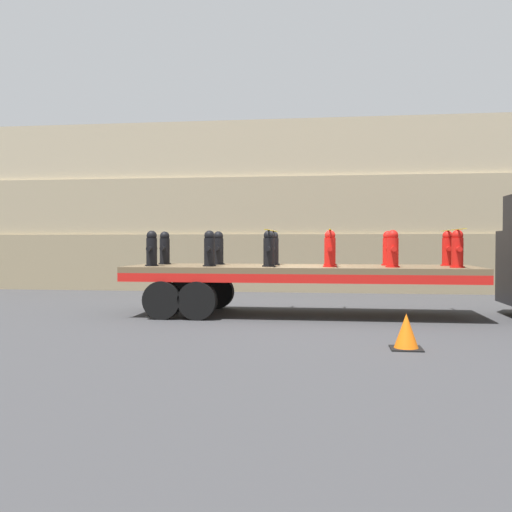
# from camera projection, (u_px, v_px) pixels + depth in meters

# --- Properties ---
(ground_plane) EXTENTS (120.00, 120.00, 0.00)m
(ground_plane) POSITION_uv_depth(u_px,v_px,m) (300.00, 315.00, 13.83)
(ground_plane) COLOR #38383A
(rock_cliff) EXTENTS (60.00, 3.30, 6.18)m
(rock_cliff) POSITION_uv_depth(u_px,v_px,m) (311.00, 208.00, 21.56)
(rock_cliff) COLOR gray
(rock_cliff) RESTS_ON ground_plane
(flatbed_trailer) EXTENTS (8.30, 2.56, 1.20)m
(flatbed_trailer) POSITION_uv_depth(u_px,v_px,m) (275.00, 276.00, 13.89)
(flatbed_trailer) COLOR brown
(flatbed_trailer) RESTS_ON ground_plane
(fire_hydrant_black_near_0) EXTENTS (0.32, 0.54, 0.85)m
(fire_hydrant_black_near_0) POSITION_uv_depth(u_px,v_px,m) (152.00, 249.00, 13.72)
(fire_hydrant_black_near_0) COLOR black
(fire_hydrant_black_near_0) RESTS_ON flatbed_trailer
(fire_hydrant_black_far_0) EXTENTS (0.32, 0.54, 0.85)m
(fire_hydrant_black_far_0) POSITION_uv_depth(u_px,v_px,m) (165.00, 248.00, 14.79)
(fire_hydrant_black_far_0) COLOR black
(fire_hydrant_black_far_0) RESTS_ON flatbed_trailer
(fire_hydrant_black_near_1) EXTENTS (0.32, 0.54, 0.85)m
(fire_hydrant_black_near_1) POSITION_uv_depth(u_px,v_px,m) (209.00, 249.00, 13.53)
(fire_hydrant_black_near_1) COLOR black
(fire_hydrant_black_near_1) RESTS_ON flatbed_trailer
(fire_hydrant_black_far_1) EXTENTS (0.32, 0.54, 0.85)m
(fire_hydrant_black_far_1) POSITION_uv_depth(u_px,v_px,m) (218.00, 248.00, 14.61)
(fire_hydrant_black_far_1) COLOR black
(fire_hydrant_black_far_1) RESTS_ON flatbed_trailer
(fire_hydrant_black_near_2) EXTENTS (0.32, 0.54, 0.85)m
(fire_hydrant_black_near_2) POSITION_uv_depth(u_px,v_px,m) (269.00, 249.00, 13.35)
(fire_hydrant_black_near_2) COLOR black
(fire_hydrant_black_near_2) RESTS_ON flatbed_trailer
(fire_hydrant_black_far_2) EXTENTS (0.32, 0.54, 0.85)m
(fire_hydrant_black_far_2) POSITION_uv_depth(u_px,v_px,m) (273.00, 248.00, 14.42)
(fire_hydrant_black_far_2) COLOR black
(fire_hydrant_black_far_2) RESTS_ON flatbed_trailer
(fire_hydrant_red_near_3) EXTENTS (0.32, 0.54, 0.85)m
(fire_hydrant_red_near_3) POSITION_uv_depth(u_px,v_px,m) (330.00, 249.00, 13.16)
(fire_hydrant_red_near_3) COLOR red
(fire_hydrant_red_near_3) RESTS_ON flatbed_trailer
(fire_hydrant_red_far_3) EXTENTS (0.32, 0.54, 0.85)m
(fire_hydrant_red_far_3) POSITION_uv_depth(u_px,v_px,m) (330.00, 249.00, 14.24)
(fire_hydrant_red_far_3) COLOR red
(fire_hydrant_red_far_3) RESTS_ON flatbed_trailer
(fire_hydrant_red_near_4) EXTENTS (0.32, 0.54, 0.85)m
(fire_hydrant_red_near_4) POSITION_uv_depth(u_px,v_px,m) (393.00, 249.00, 12.98)
(fire_hydrant_red_near_4) COLOR red
(fire_hydrant_red_near_4) RESTS_ON flatbed_trailer
(fire_hydrant_red_far_4) EXTENTS (0.32, 0.54, 0.85)m
(fire_hydrant_red_far_4) POSITION_uv_depth(u_px,v_px,m) (388.00, 249.00, 14.05)
(fire_hydrant_red_far_4) COLOR red
(fire_hydrant_red_far_4) RESTS_ON flatbed_trailer
(fire_hydrant_red_near_5) EXTENTS (0.32, 0.54, 0.85)m
(fire_hydrant_red_near_5) POSITION_uv_depth(u_px,v_px,m) (457.00, 249.00, 12.79)
(fire_hydrant_red_near_5) COLOR red
(fire_hydrant_red_near_5) RESTS_ON flatbed_trailer
(fire_hydrant_red_far_5) EXTENTS (0.32, 0.54, 0.85)m
(fire_hydrant_red_far_5) POSITION_uv_depth(u_px,v_px,m) (448.00, 249.00, 13.87)
(fire_hydrant_red_far_5) COLOR red
(fire_hydrant_red_far_5) RESTS_ON flatbed_trailer
(cargo_strap_rear) EXTENTS (0.05, 2.66, 0.01)m
(cargo_strap_rear) POSITION_uv_depth(u_px,v_px,m) (271.00, 230.00, 13.88)
(cargo_strap_rear) COLOR yellow
(cargo_strap_rear) RESTS_ON fire_hydrant_black_near_2
(cargo_strap_middle) EXTENTS (0.05, 2.66, 0.01)m
(cargo_strap_middle) POSITION_uv_depth(u_px,v_px,m) (330.00, 230.00, 13.69)
(cargo_strap_middle) COLOR yellow
(cargo_strap_middle) RESTS_ON fire_hydrant_red_near_3
(cargo_strap_front) EXTENTS (0.05, 2.66, 0.01)m
(cargo_strap_front) POSITION_uv_depth(u_px,v_px,m) (452.00, 230.00, 13.32)
(cargo_strap_front) COLOR yellow
(cargo_strap_front) RESTS_ON fire_hydrant_red_near_5
(traffic_cone) EXTENTS (0.52, 0.52, 0.59)m
(traffic_cone) POSITION_uv_depth(u_px,v_px,m) (406.00, 332.00, 9.41)
(traffic_cone) COLOR black
(traffic_cone) RESTS_ON ground_plane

